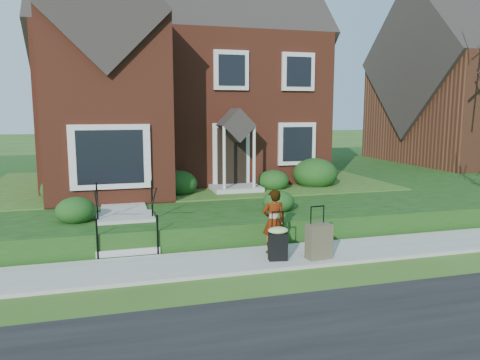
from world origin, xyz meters
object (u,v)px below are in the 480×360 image
object	(u,v)px
woman	(274,221)
suitcase_black	(278,241)
front_steps	(126,228)
suitcase_olive	(319,241)

from	to	relation	value
woman	suitcase_black	size ratio (longest dim) A/B	1.37
woman	suitcase_black	world-z (taller)	woman
woman	front_steps	bearing A→B (deg)	-23.89
front_steps	suitcase_black	size ratio (longest dim) A/B	1.90
suitcase_black	suitcase_olive	bearing A→B (deg)	0.02
front_steps	woman	bearing A→B (deg)	-26.94
woman	suitcase_olive	size ratio (longest dim) A/B	1.26
front_steps	suitcase_black	xyz separation A→B (m)	(3.10, -2.15, 0.02)
woman	suitcase_olive	distance (m)	1.10
front_steps	suitcase_black	distance (m)	3.77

